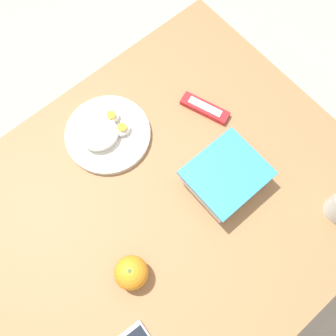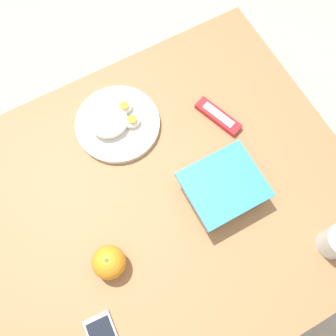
{
  "view_description": "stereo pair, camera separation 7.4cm",
  "coord_description": "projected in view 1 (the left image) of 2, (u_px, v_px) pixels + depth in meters",
  "views": [
    {
      "loc": [
        0.17,
        0.21,
        1.76
      ],
      "look_at": [
        -0.06,
        -0.06,
        0.77
      ],
      "focal_mm": 42.0,
      "sensor_mm": 36.0,
      "label": 1
    },
    {
      "loc": [
        0.11,
        0.25,
        1.76
      ],
      "look_at": [
        -0.06,
        -0.06,
        0.77
      ],
      "focal_mm": 42.0,
      "sensor_mm": 36.0,
      "label": 2
    }
  ],
  "objects": [
    {
      "name": "ground_plane",
      "position": [
        168.0,
        245.0,
        1.74
      ],
      "size": [
        10.0,
        10.0,
        0.0
      ],
      "primitive_type": "plane",
      "color": "#B2A899"
    },
    {
      "name": "table",
      "position": [
        167.0,
        210.0,
        1.13
      ],
      "size": [
        1.05,
        0.9,
        0.74
      ],
      "color": "#996B42",
      "rests_on": "ground_plane"
    },
    {
      "name": "food_container",
      "position": [
        225.0,
        177.0,
        1.04
      ],
      "size": [
        0.19,
        0.17,
        0.07
      ],
      "color": "white",
      "rests_on": "table"
    },
    {
      "name": "orange_fruit",
      "position": [
        131.0,
        273.0,
        0.94
      ],
      "size": [
        0.08,
        0.08,
        0.08
      ],
      "color": "orange",
      "rests_on": "table"
    },
    {
      "name": "rice_plate",
      "position": [
        107.0,
        134.0,
        1.1
      ],
      "size": [
        0.24,
        0.24,
        0.06
      ],
      "color": "silver",
      "rests_on": "table"
    },
    {
      "name": "candy_bar",
      "position": [
        205.0,
        108.0,
        1.13
      ],
      "size": [
        0.09,
        0.15,
        0.02
      ],
      "color": "red",
      "rests_on": "table"
    }
  ]
}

